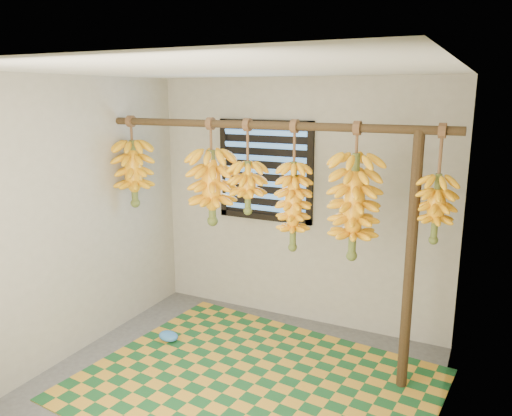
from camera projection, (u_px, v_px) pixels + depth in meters
The scene contains 16 objects.
floor at pixel (225, 394), 3.83m from camera, with size 3.00×3.00×0.01m, color #494949.
ceiling at pixel (220, 69), 3.29m from camera, with size 3.00×3.00×0.01m, color silver.
wall_back at pixel (299, 203), 4.88m from camera, with size 3.00×0.01×2.40m, color gray.
wall_left at pixel (67, 221), 4.20m from camera, with size 0.01×3.00×2.40m, color gray.
wall_right at pixel (446, 277), 2.92m from camera, with size 0.01×3.00×2.40m, color gray.
window at pixel (265, 171), 4.93m from camera, with size 1.00×0.04×1.00m.
hanging_pole at pixel (264, 125), 3.99m from camera, with size 0.06×0.06×3.00m, color #3E2C17.
support_post at pixel (410, 266), 3.70m from camera, with size 0.08×0.08×2.00m, color #3E2C17.
woven_mat at pixel (254, 385), 3.94m from camera, with size 2.65×2.12×0.01m, color #174F24.
plastic_bag at pixel (168, 336), 4.62m from camera, with size 0.21×0.15×0.09m, color #3478C5.
banana_bunch_a at pixel (134, 173), 4.67m from camera, with size 0.34×0.34×0.84m.
banana_bunch_b at pixel (212, 187), 4.33m from camera, with size 0.39×0.39×0.92m.
banana_bunch_c at pixel (248, 187), 4.17m from camera, with size 0.31×0.31×0.79m.
banana_bunch_d at pixel (293, 206), 4.02m from camera, with size 0.28×0.28×1.06m.
banana_bunch_e at pixel (354, 207), 3.80m from camera, with size 0.39×0.39×1.06m.
banana_bunch_f at pixel (436, 208), 3.54m from camera, with size 0.27×0.27×0.85m.
Camera 1 is at (1.71, -2.96, 2.25)m, focal length 35.00 mm.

